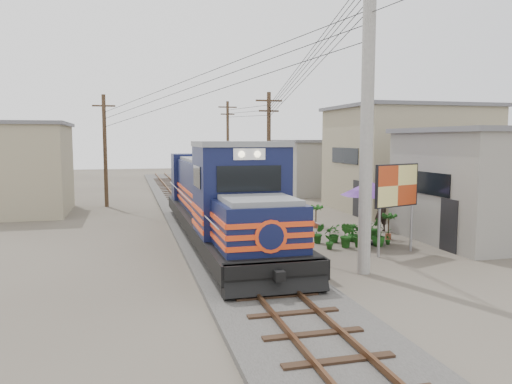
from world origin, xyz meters
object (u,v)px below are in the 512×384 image
object	(u,v)px
locomotive	(220,200)
market_umbrella	(370,189)
vendor	(381,212)
billboard	(397,188)

from	to	relation	value
locomotive	market_umbrella	size ratio (longest dim) A/B	5.46
locomotive	market_umbrella	distance (m)	6.06
vendor	billboard	bearing A→B (deg)	61.51
billboard	market_umbrella	world-z (taller)	billboard
market_umbrella	billboard	bearing A→B (deg)	-86.03
market_umbrella	vendor	size ratio (longest dim) A/B	1.63
billboard	locomotive	bearing A→B (deg)	127.47
locomotive	vendor	world-z (taller)	locomotive
locomotive	market_umbrella	xyz separation A→B (m)	(5.71, -1.97, 0.51)
locomotive	vendor	xyz separation A→B (m)	(7.57, 0.48, -0.84)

